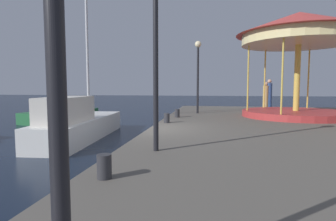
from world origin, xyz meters
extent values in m
plane|color=black|center=(0.00, 0.00, 0.00)|extent=(120.00, 120.00, 0.00)
cube|color=white|center=(-3.44, 1.56, 0.46)|extent=(2.14, 6.75, 0.92)
cube|color=beige|center=(-3.34, 0.13, 1.41)|extent=(1.38, 3.00, 0.99)
cylinder|color=silver|center=(-3.50, 2.45, 3.88)|extent=(0.12, 0.12, 5.93)
cylinder|color=silver|center=(-3.40, 0.96, 1.82)|extent=(0.28, 2.99, 0.08)
cube|color=#236638|center=(-7.77, 7.38, 0.35)|extent=(3.21, 5.63, 0.71)
cube|color=beige|center=(-7.71, 7.62, 1.03)|extent=(1.94, 2.60, 0.64)
cube|color=#4C6070|center=(-7.45, 8.76, 1.16)|extent=(1.23, 0.38, 0.29)
cylinder|color=#B23333|center=(6.35, 4.76, 0.95)|extent=(5.17, 5.17, 0.30)
cylinder|color=gold|center=(6.35, 4.76, 2.72)|extent=(0.28, 0.28, 3.23)
cylinder|color=#F2E099|center=(6.35, 4.76, 4.58)|extent=(5.37, 5.37, 0.50)
cone|color=#C63D38|center=(6.35, 4.76, 5.36)|extent=(5.97, 5.97, 1.06)
cylinder|color=gold|center=(7.52, 6.78, 2.72)|extent=(0.08, 0.08, 3.23)
cylinder|color=gold|center=(5.19, 6.78, 2.72)|extent=(0.08, 0.08, 3.23)
cylinder|color=gold|center=(4.02, 4.76, 2.72)|extent=(0.08, 0.08, 3.23)
cylinder|color=gold|center=(5.19, 2.73, 2.72)|extent=(0.08, 0.08, 3.23)
cylinder|color=black|center=(1.29, -8.18, 2.70)|extent=(0.12, 0.12, 3.80)
cylinder|color=black|center=(0.96, -3.51, 2.76)|extent=(0.12, 0.12, 3.91)
cylinder|color=black|center=(1.43, 5.84, 2.63)|extent=(0.12, 0.12, 3.65)
sphere|color=#F9E5B2|center=(1.43, 5.84, 4.63)|extent=(0.36, 0.36, 0.36)
cylinder|color=#2D2D33|center=(0.52, -5.57, 1.00)|extent=(0.24, 0.24, 0.40)
cylinder|color=#2D2D33|center=(0.56, 3.58, 1.00)|extent=(0.24, 0.24, 0.40)
cylinder|color=#2D2D33|center=(0.39, 1.46, 1.00)|extent=(0.24, 0.24, 0.40)
cylinder|color=tan|center=(5.52, 8.18, 1.58)|extent=(0.34, 0.34, 1.56)
sphere|color=tan|center=(5.52, 8.18, 2.48)|extent=(0.24, 0.24, 0.24)
cylinder|color=#2D4C8C|center=(5.74, 8.24, 1.66)|extent=(0.34, 0.34, 1.71)
sphere|color=tan|center=(5.74, 8.24, 2.63)|extent=(0.24, 0.24, 0.24)
camera|label=1|loc=(2.25, -9.77, 2.30)|focal=29.58mm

